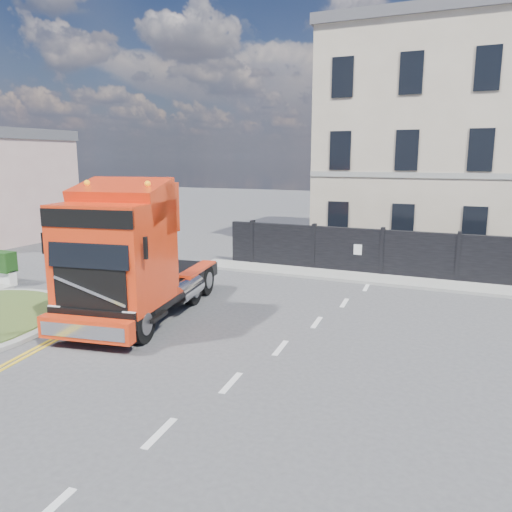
% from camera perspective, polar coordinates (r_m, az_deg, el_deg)
% --- Properties ---
extents(ground, '(120.00, 120.00, 0.00)m').
position_cam_1_polar(ground, '(15.09, -7.29, -8.23)').
color(ground, '#424244').
rests_on(ground, ground).
extents(hoarding_fence, '(18.80, 0.25, 2.00)m').
position_cam_1_polar(hoarding_fence, '(21.58, 20.87, -0.19)').
color(hoarding_fence, black).
rests_on(hoarding_fence, ground).
extents(georgian_building, '(12.30, 10.30, 12.80)m').
position_cam_1_polar(georgian_building, '(28.73, 21.20, 12.05)').
color(georgian_building, beige).
rests_on(georgian_building, ground).
extents(pavement_far, '(20.00, 1.60, 0.12)m').
position_cam_1_polar(pavement_far, '(20.93, 19.06, -3.05)').
color(pavement_far, gray).
rests_on(pavement_far, ground).
extents(truck, '(3.74, 7.43, 4.25)m').
position_cam_1_polar(truck, '(15.53, -14.43, -0.64)').
color(truck, black).
rests_on(truck, ground).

